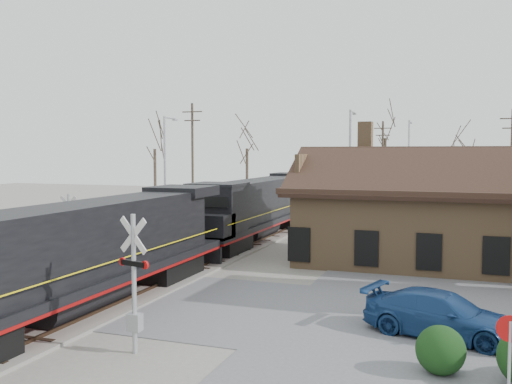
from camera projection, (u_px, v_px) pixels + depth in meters
ground at (123, 296)px, 24.16m from camera, size 140.00×140.00×0.00m
road at (123, 296)px, 24.16m from camera, size 60.00×9.00×0.03m
track_main at (248, 242)px, 38.24m from camera, size 3.40×90.00×0.24m
track_siding at (188, 239)px, 39.76m from camera, size 3.40×90.00×0.24m
depot at (433, 220)px, 31.21m from camera, size 15.20×9.31×7.90m
locomotive_lead at (70, 257)px, 20.81m from camera, size 2.93×19.66×4.36m
locomotive_trailing at (256, 207)px, 39.52m from camera, size 2.93×19.66×4.13m
crossbuck_near at (134, 289)px, 17.20m from camera, size 1.19×0.39×4.25m
crossbuck_far at (69, 232)px, 30.52m from camera, size 1.11×0.29×3.87m
do_not_enter_sign at (510, 343)px, 13.65m from camera, size 0.66×0.11×2.21m
parked_car at (442, 315)px, 18.78m from camera, size 5.55×3.45×1.50m
hedge_a at (441, 350)px, 15.64m from camera, size 1.36×1.36×1.36m
streetlight_a at (166, 168)px, 42.64m from camera, size 0.25×2.04×8.79m
streetlight_b at (350, 166)px, 40.94m from camera, size 0.25×2.04×9.13m
streetlight_c at (409, 163)px, 54.17m from camera, size 0.25×2.04×9.13m
utility_pole_a at (193, 158)px, 53.05m from camera, size 2.00×0.24×10.64m
utility_pole_b at (382, 162)px, 65.06m from camera, size 2.00×0.24×9.63m
utility_pole_c at (511, 164)px, 47.76m from camera, size 2.00×0.24×9.72m
tree_a at (155, 139)px, 60.28m from camera, size 4.31×4.31×10.56m
tree_b at (247, 138)px, 60.37m from camera, size 4.34×4.34×10.63m
tree_c at (385, 127)px, 64.98m from camera, size 5.15×5.15×12.61m
tree_d at (464, 147)px, 58.45m from camera, size 3.82×3.82×9.35m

